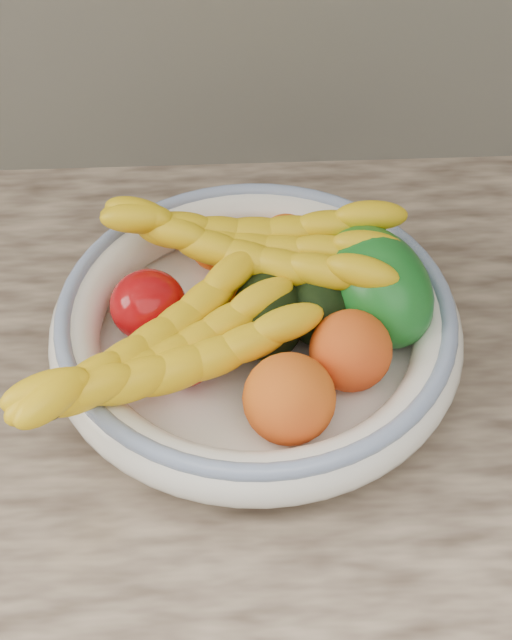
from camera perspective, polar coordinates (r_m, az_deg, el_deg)
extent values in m
cube|color=brown|center=(1.36, -0.04, -14.92)|extent=(2.40, 0.62, 0.86)
cube|color=#C4A98C|center=(0.99, -0.05, -2.35)|extent=(2.44, 0.66, 0.04)
cylinder|color=white|center=(0.96, 0.00, -2.15)|extent=(0.13, 0.13, 0.02)
cylinder|color=white|center=(0.95, 0.00, -1.59)|extent=(0.32, 0.32, 0.01)
torus|color=white|center=(0.93, 0.00, -0.51)|extent=(0.39, 0.39, 0.05)
torus|color=#335392|center=(0.91, 0.00, 0.43)|extent=(0.37, 0.37, 0.02)
ellipsoid|color=#FF5805|center=(1.00, -2.31, 4.29)|extent=(0.06, 0.06, 0.05)
ellipsoid|color=#F26205|center=(1.01, 1.75, 4.74)|extent=(0.07, 0.07, 0.05)
ellipsoid|color=#DB5304|center=(0.96, -1.18, 2.19)|extent=(0.06, 0.06, 0.05)
ellipsoid|color=#A6090C|center=(0.93, -6.29, 0.87)|extent=(0.09, 0.09, 0.07)
ellipsoid|color=#BC0A07|center=(0.89, -4.42, -1.77)|extent=(0.08, 0.08, 0.07)
ellipsoid|color=black|center=(0.92, 0.73, 0.34)|extent=(0.08, 0.11, 0.07)
ellipsoid|color=black|center=(0.93, 3.88, 1.06)|extent=(0.09, 0.11, 0.07)
ellipsoid|color=#105618|center=(0.93, 6.97, 1.98)|extent=(0.17, 0.18, 0.12)
ellipsoid|color=orange|center=(0.85, 1.94, -4.61)|extent=(0.09, 0.09, 0.08)
ellipsoid|color=orange|center=(0.88, 5.53, -1.79)|extent=(0.08, 0.08, 0.08)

